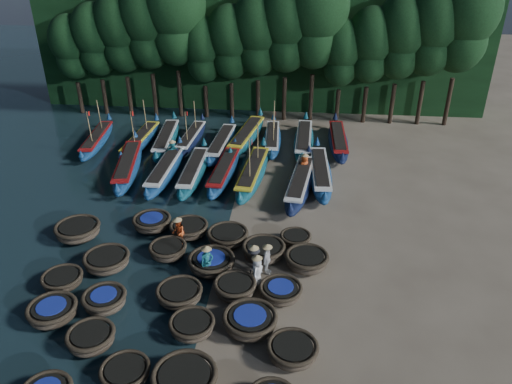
# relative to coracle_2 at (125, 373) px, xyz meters

# --- Properties ---
(ground) EXTENTS (120.00, 120.00, 0.00)m
(ground) POSITION_rel_coracle_2_xyz_m (2.33, 8.95, -0.36)
(ground) COLOR #7F725D
(ground) RESTS_ON ground
(foliage_wall) EXTENTS (40.00, 3.00, 10.00)m
(foliage_wall) POSITION_rel_coracle_2_xyz_m (2.33, 32.45, 4.64)
(foliage_wall) COLOR black
(foliage_wall) RESTS_ON ground
(coracle_2) EXTENTS (1.96, 1.96, 0.64)m
(coracle_2) POSITION_rel_coracle_2_xyz_m (0.00, 0.00, 0.00)
(coracle_2) COLOR #4C3F30
(coracle_2) RESTS_ON ground
(coracle_3) EXTENTS (3.07, 3.07, 0.84)m
(coracle_3) POSITION_rel_coracle_2_xyz_m (2.37, -0.20, 0.12)
(coracle_3) COLOR #4C3F30
(coracle_3) RESTS_ON ground
(coracle_5) EXTENTS (2.71, 2.71, 0.78)m
(coracle_5) POSITION_rel_coracle_2_xyz_m (-4.24, 2.90, 0.09)
(coracle_5) COLOR #4C3F30
(coracle_5) RESTS_ON ground
(coracle_6) EXTENTS (2.08, 2.08, 0.76)m
(coracle_6) POSITION_rel_coracle_2_xyz_m (-1.95, 1.53, 0.07)
(coracle_6) COLOR #4C3F30
(coracle_6) RESTS_ON ground
(coracle_7) EXTENTS (2.30, 2.30, 0.69)m
(coracle_7) POSITION_rel_coracle_2_xyz_m (2.03, 2.68, 0.03)
(coracle_7) COLOR #4C3F30
(coracle_7) RESTS_ON ground
(coracle_8) EXTENTS (2.45, 2.45, 0.80)m
(coracle_8) POSITION_rel_coracle_2_xyz_m (4.47, 3.13, 0.10)
(coracle_8) COLOR #4C3F30
(coracle_8) RESTS_ON ground
(coracle_9) EXTENTS (2.34, 2.34, 0.73)m
(coracle_9) POSITION_rel_coracle_2_xyz_m (6.33, 1.67, 0.05)
(coracle_9) COLOR #4C3F30
(coracle_9) RESTS_ON ground
(coracle_10) EXTENTS (2.39, 2.39, 0.66)m
(coracle_10) POSITION_rel_coracle_2_xyz_m (-4.81, 5.14, 0.01)
(coracle_10) COLOR #4C3F30
(coracle_10) RESTS_ON ground
(coracle_11) EXTENTS (2.03, 2.03, 0.81)m
(coracle_11) POSITION_rel_coracle_2_xyz_m (-2.21, 3.81, 0.11)
(coracle_11) COLOR #4C3F30
(coracle_11) RESTS_ON ground
(coracle_12) EXTENTS (2.40, 2.40, 0.72)m
(coracle_12) POSITION_rel_coracle_2_xyz_m (1.03, 4.64, 0.04)
(coracle_12) COLOR #4C3F30
(coracle_12) RESTS_ON ground
(coracle_13) EXTENTS (2.30, 2.30, 0.80)m
(coracle_13) POSITION_rel_coracle_2_xyz_m (3.54, 5.25, 0.10)
(coracle_13) COLOR #4C3F30
(coracle_13) RESTS_ON ground
(coracle_14) EXTENTS (2.36, 2.36, 0.68)m
(coracle_14) POSITION_rel_coracle_2_xyz_m (5.67, 5.29, 0.03)
(coracle_14) COLOR #4C3F30
(coracle_14) RESTS_ON ground
(coracle_15) EXTENTS (2.90, 2.90, 0.78)m
(coracle_15) POSITION_rel_coracle_2_xyz_m (-3.19, 6.74, 0.08)
(coracle_15) COLOR #4C3F30
(coracle_15) RESTS_ON ground
(coracle_16) EXTENTS (2.17, 2.17, 0.74)m
(coracle_16) POSITION_rel_coracle_2_xyz_m (-0.35, 7.94, 0.06)
(coracle_16) COLOR #4C3F30
(coracle_16) RESTS_ON ground
(coracle_17) EXTENTS (2.72, 2.72, 0.78)m
(coracle_17) POSITION_rel_coracle_2_xyz_m (2.10, 7.06, 0.09)
(coracle_17) COLOR #4C3F30
(coracle_17) RESTS_ON ground
(coracle_18) EXTENTS (2.40, 2.40, 0.80)m
(coracle_18) POSITION_rel_coracle_2_xyz_m (4.63, 8.35, 0.10)
(coracle_18) COLOR #4C3F30
(coracle_18) RESTS_ON ground
(coracle_19) EXTENTS (2.71, 2.71, 0.83)m
(coracle_19) POSITION_rel_coracle_2_xyz_m (6.86, 7.69, 0.11)
(coracle_19) COLOR #4C3F30
(coracle_19) RESTS_ON ground
(coracle_20) EXTENTS (2.96, 2.96, 0.83)m
(coracle_20) POSITION_rel_coracle_2_xyz_m (-5.76, 9.24, 0.11)
(coracle_20) COLOR #4C3F30
(coracle_20) RESTS_ON ground
(coracle_21) EXTENTS (2.64, 2.64, 0.77)m
(coracle_21) POSITION_rel_coracle_2_xyz_m (-1.92, 10.48, 0.08)
(coracle_21) COLOR #4C3F30
(coracle_21) RESTS_ON ground
(coracle_22) EXTENTS (2.60, 2.60, 0.75)m
(coracle_22) POSITION_rel_coracle_2_xyz_m (0.31, 10.05, 0.06)
(coracle_22) COLOR #4C3F30
(coracle_22) RESTS_ON ground
(coracle_23) EXTENTS (2.27, 2.27, 0.77)m
(coracle_23) POSITION_rel_coracle_2_xyz_m (2.57, 9.50, 0.07)
(coracle_23) COLOR #4C3F30
(coracle_23) RESTS_ON ground
(coracle_24) EXTENTS (1.81, 1.81, 0.68)m
(coracle_24) POSITION_rel_coracle_2_xyz_m (6.25, 9.67, 0.02)
(coracle_24) COLOR #4C3F30
(coracle_24) RESTS_ON ground
(long_boat_2) EXTENTS (2.99, 8.73, 1.56)m
(long_boat_2) POSITION_rel_coracle_2_xyz_m (-5.53, 17.28, 0.23)
(long_boat_2) COLOR navy
(long_boat_2) RESTS_ON ground
(long_boat_3) EXTENTS (1.70, 8.34, 1.47)m
(long_boat_3) POSITION_rel_coracle_2_xyz_m (-2.80, 16.90, 0.19)
(long_boat_3) COLOR navy
(long_boat_3) RESTS_ON ground
(long_boat_4) EXTENTS (1.43, 8.18, 1.44)m
(long_boat_4) POSITION_rel_coracle_2_xyz_m (-0.84, 16.90, 0.18)
(long_boat_4) COLOR #10565B
(long_boat_4) RESTS_ON ground
(long_boat_5) EXTENTS (1.93, 8.08, 1.42)m
(long_boat_5) POSITION_rel_coracle_2_xyz_m (1.20, 17.17, 0.18)
(long_boat_5) COLOR navy
(long_boat_5) RESTS_ON ground
(long_boat_6) EXTENTS (2.29, 8.73, 3.72)m
(long_boat_6) POSITION_rel_coracle_2_xyz_m (3.18, 16.99, 0.23)
(long_boat_6) COLOR #10565B
(long_boat_6) RESTS_ON ground
(long_boat_7) EXTENTS (2.56, 8.59, 1.52)m
(long_boat_7) POSITION_rel_coracle_2_xyz_m (6.39, 15.88, 0.22)
(long_boat_7) COLOR #0E1C35
(long_boat_7) RESTS_ON ground
(long_boat_8) EXTENTS (1.86, 8.60, 1.52)m
(long_boat_8) POSITION_rel_coracle_2_xyz_m (7.69, 17.45, 0.21)
(long_boat_8) COLOR navy
(long_boat_8) RESTS_ON ground
(long_boat_9) EXTENTS (2.06, 7.87, 3.35)m
(long_boat_9) POSITION_rel_coracle_2_xyz_m (-9.45, 21.67, 0.17)
(long_boat_9) COLOR navy
(long_boat_9) RESTS_ON ground
(long_boat_10) EXTENTS (1.87, 8.04, 3.42)m
(long_boat_10) POSITION_rel_coracle_2_xyz_m (-6.02, 21.87, 0.18)
(long_boat_10) COLOR navy
(long_boat_10) RESTS_ON ground
(long_boat_11) EXTENTS (2.08, 8.34, 1.47)m
(long_boat_11) POSITION_rel_coracle_2_xyz_m (-4.11, 22.20, 0.20)
(long_boat_11) COLOR #10565B
(long_boat_11) RESTS_ON ground
(long_boat_12) EXTENTS (1.76, 7.51, 3.19)m
(long_boat_12) POSITION_rel_coracle_2_xyz_m (-2.24, 22.70, 0.14)
(long_boat_12) COLOR #0E1C35
(long_boat_12) RESTS_ON ground
(long_boat_13) EXTENTS (1.98, 8.17, 1.44)m
(long_boat_13) POSITION_rel_coracle_2_xyz_m (0.30, 21.76, 0.18)
(long_boat_13) COLOR navy
(long_boat_13) RESTS_ON ground
(long_boat_14) EXTENTS (2.98, 8.69, 1.55)m
(long_boat_14) POSITION_rel_coracle_2_xyz_m (2.05, 23.40, 0.23)
(long_boat_14) COLOR #10565B
(long_boat_14) RESTS_ON ground
(long_boat_15) EXTENTS (1.67, 7.66, 3.26)m
(long_boat_15) POSITION_rel_coracle_2_xyz_m (4.10, 23.17, 0.15)
(long_boat_15) COLOR navy
(long_boat_15) RESTS_ON ground
(long_boat_16) EXTENTS (1.72, 8.59, 1.51)m
(long_boat_16) POSITION_rel_coracle_2_xyz_m (6.53, 22.96, 0.21)
(long_boat_16) COLOR #10565B
(long_boat_16) RESTS_ON ground
(long_boat_17) EXTENTS (1.61, 8.33, 1.47)m
(long_boat_17) POSITION_rel_coracle_2_xyz_m (9.17, 23.18, 0.19)
(long_boat_17) COLOR #0E1C35
(long_boat_17) RESTS_ON ground
(fisherman_0) EXTENTS (0.71, 0.93, 1.90)m
(fisherman_0) POSITION_rel_coracle_2_xyz_m (4.49, 6.03, 0.54)
(fisherman_0) COLOR silver
(fisherman_0) RESTS_ON ground
(fisherman_1) EXTENTS (0.77, 0.67, 1.97)m
(fisherman_1) POSITION_rel_coracle_2_xyz_m (2.01, 6.44, 0.61)
(fisherman_1) COLOR #185E65
(fisherman_1) RESTS_ON ground
(fisherman_2) EXTENTS (0.86, 0.98, 1.88)m
(fisherman_2) POSITION_rel_coracle_2_xyz_m (-0.02, 9.01, 0.53)
(fisherman_2) COLOR #C9481A
(fisherman_2) RESTS_ON ground
(fisherman_3) EXTENTS (0.77, 1.18, 1.91)m
(fisherman_3) POSITION_rel_coracle_2_xyz_m (4.26, 6.82, 0.53)
(fisherman_3) COLOR black
(fisherman_3) RESTS_ON ground
(fisherman_4) EXTENTS (0.59, 1.02, 1.83)m
(fisherman_4) POSITION_rel_coracle_2_xyz_m (4.90, 7.07, 0.52)
(fisherman_4) COLOR silver
(fisherman_4) RESTS_ON ground
(fisherman_5) EXTENTS (1.55, 1.31, 1.88)m
(fisherman_5) POSITION_rel_coracle_2_xyz_m (-2.81, 19.27, 0.51)
(fisherman_5) COLOR #185E65
(fisherman_5) RESTS_ON ground
(fisherman_6) EXTENTS (0.99, 1.01, 1.96)m
(fisherman_6) POSITION_rel_coracle_2_xyz_m (6.63, 17.69, 0.57)
(fisherman_6) COLOR #C9481A
(fisherman_6) RESTS_ON ground
(tree_0) EXTENTS (3.68, 3.68, 8.68)m
(tree_0) POSITION_rel_coracle_2_xyz_m (-13.67, 28.95, 5.61)
(tree_0) COLOR black
(tree_0) RESTS_ON ground
(tree_1) EXTENTS (4.09, 4.09, 9.65)m
(tree_1) POSITION_rel_coracle_2_xyz_m (-11.37, 28.95, 6.28)
(tree_1) COLOR black
(tree_1) RESTS_ON ground
(tree_2) EXTENTS (4.51, 4.51, 10.63)m
(tree_2) POSITION_rel_coracle_2_xyz_m (-9.07, 28.95, 6.96)
(tree_2) COLOR black
(tree_2) RESTS_ON ground
(tree_3) EXTENTS (4.92, 4.92, 11.60)m
(tree_3) POSITION_rel_coracle_2_xyz_m (-6.77, 28.95, 7.63)
(tree_3) COLOR black
(tree_3) RESTS_ON ground
(tree_4) EXTENTS (5.34, 5.34, 12.58)m
(tree_4) POSITION_rel_coracle_2_xyz_m (-4.47, 28.95, 8.31)
(tree_4) COLOR black
(tree_4) RESTS_ON ground
(tree_5) EXTENTS (3.68, 3.68, 8.68)m
(tree_5) POSITION_rel_coracle_2_xyz_m (-2.17, 28.95, 5.61)
(tree_5) COLOR black
(tree_5) RESTS_ON ground
(tree_6) EXTENTS (4.09, 4.09, 9.65)m
(tree_6) POSITION_rel_coracle_2_xyz_m (0.13, 28.95, 6.28)
(tree_6) COLOR black
(tree_6) RESTS_ON ground
(tree_7) EXTENTS (4.51, 4.51, 10.63)m
(tree_7) POSITION_rel_coracle_2_xyz_m (2.43, 28.95, 6.96)
(tree_7) COLOR black
(tree_7) RESTS_ON ground
(tree_8) EXTENTS (4.92, 4.92, 11.60)m
(tree_8) POSITION_rel_coracle_2_xyz_m (4.73, 28.95, 7.63)
(tree_8) COLOR black
(tree_8) RESTS_ON ground
(tree_9) EXTENTS (5.34, 5.34, 12.58)m
(tree_9) POSITION_rel_coracle_2_xyz_m (7.03, 28.95, 8.31)
(tree_9) COLOR black
(tree_9) RESTS_ON ground
(tree_10) EXTENTS (3.68, 3.68, 8.68)m
(tree_10) POSITION_rel_coracle_2_xyz_m (9.33, 28.95, 5.61)
(tree_10) COLOR black
(tree_10) RESTS_ON ground
(tree_11) EXTENTS (4.09, 4.09, 9.65)m
(tree_11) POSITION_rel_coracle_2_xyz_m (11.63, 28.95, 6.28)
(tree_11) COLOR black
(tree_11) RESTS_ON ground
(tree_12) EXTENTS (4.51, 4.51, 10.63)m
(tree_12) POSITION_rel_coracle_2_xyz_m (13.93, 28.95, 6.96)
(tree_12) COLOR black
(tree_12) RESTS_ON ground
(tree_13) EXTENTS (4.92, 4.92, 11.60)m
(tree_13) POSITION_rel_coracle_2_xyz_m (16.23, 28.95, 7.63)
(tree_13) COLOR black
(tree_13) RESTS_ON ground
(tree_14) EXTENTS (5.34, 5.34, 12.58)m
(tree_14) POSITION_rel_coracle_2_xyz_m (18.53, 28.95, 8.31)
(tree_14) COLOR black
(tree_14) RESTS_ON ground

